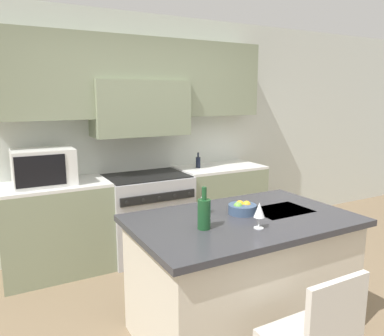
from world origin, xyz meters
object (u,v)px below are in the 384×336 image
object	(u,v)px
wine_bottle	(204,213)
oil_bottle_on_counter	(198,162)
range_stove	(147,215)
wine_glass_far	(204,198)
wine_glass_near	(259,211)
fruit_bowl	(242,208)
microwave	(44,167)

from	to	relation	value
wine_bottle	oil_bottle_on_counter	size ratio (longest dim) A/B	1.54
range_stove	wine_glass_far	size ratio (longest dim) A/B	5.13
wine_glass_near	fruit_bowl	xyz separation A→B (m)	(0.10, 0.32, -0.08)
wine_bottle	fruit_bowl	bearing A→B (deg)	19.52
microwave	wine_glass_near	bearing A→B (deg)	-61.03
range_stove	wine_glass_far	world-z (taller)	wine_glass_far
range_stove	wine_glass_near	size ratio (longest dim) A/B	5.13
wine_glass_near	oil_bottle_on_counter	size ratio (longest dim) A/B	0.97
wine_glass_near	wine_glass_far	bearing A→B (deg)	108.52
wine_glass_near	fruit_bowl	bearing A→B (deg)	73.34
wine_bottle	fruit_bowl	distance (m)	0.45
wine_glass_near	wine_glass_far	size ratio (longest dim) A/B	1.00
wine_bottle	wine_glass_near	xyz separation A→B (m)	(0.32, -0.17, 0.01)
range_stove	wine_glass_near	xyz separation A→B (m)	(0.03, -1.94, 0.58)
wine_bottle	microwave	bearing A→B (deg)	113.03
wine_bottle	wine_glass_near	world-z (taller)	wine_bottle
microwave	wine_glass_near	world-z (taller)	microwave
microwave	wine_bottle	size ratio (longest dim) A/B	1.98
wine_bottle	wine_glass_near	distance (m)	0.37
range_stove	fruit_bowl	bearing A→B (deg)	-85.69
range_stove	oil_bottle_on_counter	size ratio (longest dim) A/B	4.97
wine_bottle	oil_bottle_on_counter	distance (m)	2.09
fruit_bowl	oil_bottle_on_counter	distance (m)	1.78
wine_glass_far	fruit_bowl	size ratio (longest dim) A/B	0.85
wine_glass_near	wine_glass_far	distance (m)	0.49
microwave	oil_bottle_on_counter	world-z (taller)	microwave
range_stove	wine_bottle	size ratio (longest dim) A/B	3.22
wine_glass_far	fruit_bowl	distance (m)	0.30
wine_bottle	wine_glass_near	size ratio (longest dim) A/B	1.59
microwave	oil_bottle_on_counter	bearing A→B (deg)	1.54
microwave	fruit_bowl	size ratio (longest dim) A/B	2.69
wine_bottle	wine_glass_far	world-z (taller)	wine_bottle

